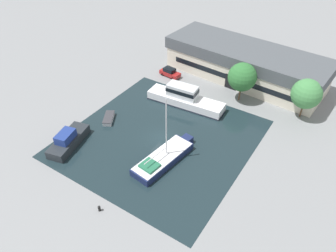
{
  "coord_description": "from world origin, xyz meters",
  "views": [
    {
      "loc": [
        21.56,
        -31.05,
        32.26
      ],
      "look_at": [
        0.0,
        2.02,
        1.0
      ],
      "focal_mm": 35.0,
      "sensor_mm": 36.0,
      "label": 1
    }
  ],
  "objects_px": {
    "sailboat_moored": "(164,158)",
    "warehouse_building": "(245,63)",
    "parked_car": "(170,72)",
    "small_dinghy": "(109,118)",
    "quay_tree_by_water": "(307,94)",
    "motor_cruiser": "(185,98)",
    "cabin_boat": "(68,140)",
    "quay_tree_near_building": "(242,77)"
  },
  "relations": [
    {
      "from": "warehouse_building",
      "to": "cabin_boat",
      "type": "xyz_separation_m",
      "value": [
        -13.75,
        -32.51,
        -2.21
      ]
    },
    {
      "from": "quay_tree_near_building",
      "to": "quay_tree_by_water",
      "type": "height_order",
      "value": "quay_tree_near_building"
    },
    {
      "from": "quay_tree_by_water",
      "to": "sailboat_moored",
      "type": "distance_m",
      "value": 24.97
    },
    {
      "from": "parked_car",
      "to": "small_dinghy",
      "type": "bearing_deg",
      "value": 4.64
    },
    {
      "from": "sailboat_moored",
      "to": "quay_tree_by_water",
      "type": "bearing_deg",
      "value": 65.97
    },
    {
      "from": "quay_tree_by_water",
      "to": "small_dinghy",
      "type": "bearing_deg",
      "value": -145.02
    },
    {
      "from": "warehouse_building",
      "to": "small_dinghy",
      "type": "height_order",
      "value": "warehouse_building"
    },
    {
      "from": "warehouse_building",
      "to": "small_dinghy",
      "type": "relative_size",
      "value": 8.36
    },
    {
      "from": "quay_tree_near_building",
      "to": "quay_tree_by_water",
      "type": "xyz_separation_m",
      "value": [
        10.44,
        0.89,
        -0.16
      ]
    },
    {
      "from": "small_dinghy",
      "to": "motor_cruiser",
      "type": "bearing_deg",
      "value": -157.46
    },
    {
      "from": "parked_car",
      "to": "sailboat_moored",
      "type": "relative_size",
      "value": 0.39
    },
    {
      "from": "warehouse_building",
      "to": "small_dinghy",
      "type": "bearing_deg",
      "value": -112.93
    },
    {
      "from": "warehouse_building",
      "to": "sailboat_moored",
      "type": "xyz_separation_m",
      "value": [
        -0.16,
        -27.68,
        -2.52
      ]
    },
    {
      "from": "motor_cruiser",
      "to": "quay_tree_by_water",
      "type": "bearing_deg",
      "value": -71.56
    },
    {
      "from": "sailboat_moored",
      "to": "warehouse_building",
      "type": "bearing_deg",
      "value": 97.38
    },
    {
      "from": "warehouse_building",
      "to": "quay_tree_by_water",
      "type": "bearing_deg",
      "value": -22.91
    },
    {
      "from": "quay_tree_near_building",
      "to": "parked_car",
      "type": "xyz_separation_m",
      "value": [
        -14.7,
        0.32,
        -3.7
      ]
    },
    {
      "from": "warehouse_building",
      "to": "quay_tree_near_building",
      "type": "relative_size",
      "value": 4.46
    },
    {
      "from": "quay_tree_by_water",
      "to": "motor_cruiser",
      "type": "height_order",
      "value": "quay_tree_by_water"
    },
    {
      "from": "sailboat_moored",
      "to": "cabin_boat",
      "type": "distance_m",
      "value": 14.42
    },
    {
      "from": "quay_tree_near_building",
      "to": "parked_car",
      "type": "bearing_deg",
      "value": 178.75
    },
    {
      "from": "quay_tree_by_water",
      "to": "motor_cruiser",
      "type": "distance_m",
      "value": 19.46
    },
    {
      "from": "cabin_boat",
      "to": "quay_tree_near_building",
      "type": "bearing_deg",
      "value": 43.62
    },
    {
      "from": "parked_car",
      "to": "quay_tree_by_water",
      "type": "bearing_deg",
      "value": 97.79
    },
    {
      "from": "parked_car",
      "to": "sailboat_moored",
      "type": "xyz_separation_m",
      "value": [
        12.15,
        -20.42,
        -0.22
      ]
    },
    {
      "from": "sailboat_moored",
      "to": "small_dinghy",
      "type": "relative_size",
      "value": 2.98
    },
    {
      "from": "quay_tree_by_water",
      "to": "cabin_boat",
      "type": "distance_m",
      "value": 37.22
    },
    {
      "from": "parked_car",
      "to": "small_dinghy",
      "type": "height_order",
      "value": "parked_car"
    },
    {
      "from": "quay_tree_near_building",
      "to": "parked_car",
      "type": "distance_m",
      "value": 15.16
    },
    {
      "from": "warehouse_building",
      "to": "sailboat_moored",
      "type": "height_order",
      "value": "sailboat_moored"
    },
    {
      "from": "warehouse_building",
      "to": "parked_car",
      "type": "xyz_separation_m",
      "value": [
        -12.31,
        -7.26,
        -2.31
      ]
    },
    {
      "from": "quay_tree_near_building",
      "to": "cabin_boat",
      "type": "distance_m",
      "value": 29.92
    },
    {
      "from": "sailboat_moored",
      "to": "motor_cruiser",
      "type": "xyz_separation_m",
      "value": [
        -4.73,
        13.55,
        0.68
      ]
    },
    {
      "from": "parked_car",
      "to": "sailboat_moored",
      "type": "height_order",
      "value": "sailboat_moored"
    },
    {
      "from": "parked_car",
      "to": "cabin_boat",
      "type": "height_order",
      "value": "cabin_boat"
    },
    {
      "from": "sailboat_moored",
      "to": "motor_cruiser",
      "type": "relative_size",
      "value": 0.8
    },
    {
      "from": "warehouse_building",
      "to": "motor_cruiser",
      "type": "bearing_deg",
      "value": -104.46
    },
    {
      "from": "quay_tree_by_water",
      "to": "small_dinghy",
      "type": "xyz_separation_m",
      "value": [
        -25.7,
        -17.99,
        -4.01
      ]
    },
    {
      "from": "quay_tree_by_water",
      "to": "parked_car",
      "type": "relative_size",
      "value": 1.57
    },
    {
      "from": "warehouse_building",
      "to": "sailboat_moored",
      "type": "bearing_deg",
      "value": -85.7
    },
    {
      "from": "sailboat_moored",
      "to": "small_dinghy",
      "type": "height_order",
      "value": "sailboat_moored"
    },
    {
      "from": "parked_car",
      "to": "cabin_boat",
      "type": "distance_m",
      "value": 25.29
    }
  ]
}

